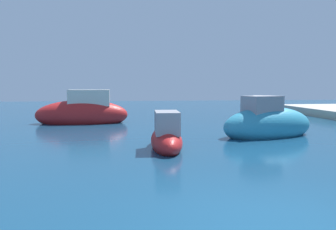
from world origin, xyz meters
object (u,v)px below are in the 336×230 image
object	(u,v)px
moored_boat_0	(166,137)
moored_boat_2	(266,112)
moored_boat_4	(83,113)
moored_boat_1	(268,124)

from	to	relation	value
moored_boat_0	moored_boat_2	size ratio (longest dim) A/B	0.76
moored_boat_0	moored_boat_4	distance (m)	8.84
moored_boat_0	moored_boat_1	bearing A→B (deg)	-60.52
moored_boat_4	moored_boat_1	bearing A→B (deg)	142.39
moored_boat_1	moored_boat_2	size ratio (longest dim) A/B	1.09
moored_boat_2	moored_boat_4	size ratio (longest dim) A/B	0.83
moored_boat_2	moored_boat_4	xyz separation A→B (m)	(-10.83, -0.94, 0.13)
moored_boat_2	moored_boat_4	bearing A→B (deg)	-95.81
moored_boat_2	moored_boat_1	bearing A→B (deg)	-33.20
moored_boat_1	moored_boat_4	distance (m)	9.92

